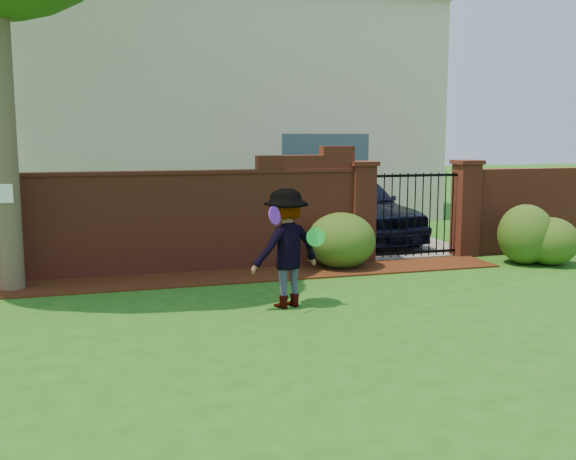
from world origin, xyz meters
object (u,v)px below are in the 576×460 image
object	(u,v)px
man	(287,248)
frisbee_purple	(275,216)
frisbee_green	(316,237)
car	(357,209)

from	to	relation	value
man	frisbee_purple	world-z (taller)	man
man	frisbee_green	world-z (taller)	man
frisbee_purple	frisbee_green	world-z (taller)	frisbee_purple
frisbee_purple	frisbee_green	distance (m)	0.76
car	man	bearing A→B (deg)	-129.58
man	frisbee_green	size ratio (longest dim) A/B	6.20
car	frisbee_purple	distance (m)	6.28
car	frisbee_purple	xyz separation A→B (m)	(-3.34, -5.28, 0.57)
man	frisbee_green	distance (m)	0.42
car	frisbee_green	world-z (taller)	car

